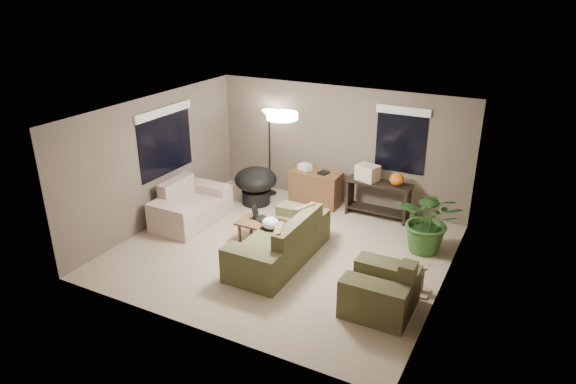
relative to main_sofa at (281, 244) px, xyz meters
The scene contains 20 objects.
room_shell 1.01m from the main_sofa, 114.30° to the left, with size 5.50×5.50×5.50m.
main_sofa is the anchor object (origin of this frame).
throw_pillows 0.44m from the main_sofa, ahead, with size 0.38×1.40×0.47m.
loveseat 2.36m from the main_sofa, 168.06° to the left, with size 0.90×1.60×0.85m.
armchair 2.04m from the main_sofa, 16.83° to the right, with size 0.95×1.00×0.85m.
coffee_table 0.65m from the main_sofa, 145.23° to the left, with size 1.00×0.55×0.42m.
laptop 0.87m from the main_sofa, 146.16° to the left, with size 0.42×0.34×0.24m.
plastic_bag 0.46m from the main_sofa, 146.54° to the left, with size 0.31×0.27×0.21m, color white.
desk 2.45m from the main_sofa, 101.26° to the left, with size 1.10×0.50×0.75m.
desk_papers 2.53m from the main_sofa, 104.85° to the left, with size 0.71×0.31×0.12m.
console_table 2.59m from the main_sofa, 69.77° to the left, with size 1.30×0.40×0.75m.
pumpkin 2.79m from the main_sofa, 62.86° to the left, with size 0.28×0.28×0.23m, color orange.
cardboard_box 2.59m from the main_sofa, 75.13° to the left, with size 0.42×0.31×0.31m, color beige.
papasan_chair 2.49m from the main_sofa, 130.91° to the left, with size 0.93×0.93×0.80m.
floor_lamp 3.25m from the main_sofa, 123.10° to the left, with size 0.32×0.32×1.91m.
ceiling_fixture 2.17m from the main_sofa, 114.30° to the left, with size 0.50×0.50×0.10m, color white.
houseplant 2.60m from the main_sofa, 34.33° to the left, with size 1.08×1.20×0.94m, color #2D5923.
cat_scratching_post 2.35m from the main_sofa, ahead, with size 0.32×0.32×0.50m.
window_left 3.28m from the main_sofa, 168.16° to the left, with size 0.05×1.56×1.33m.
window_back 3.36m from the main_sofa, 67.25° to the left, with size 1.06×0.05×1.33m.
Camera 1 is at (3.80, -7.08, 4.45)m, focal length 32.00 mm.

